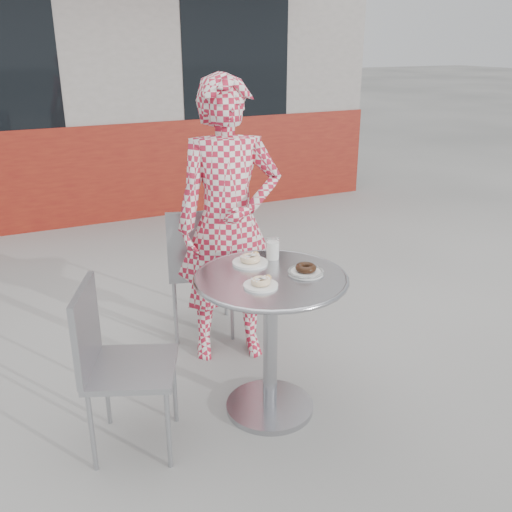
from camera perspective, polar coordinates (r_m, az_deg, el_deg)
name	(u,v)px	position (r m, az deg, el deg)	size (l,w,h in m)	color
ground	(268,409)	(3.06, 1.25, -15.08)	(60.00, 60.00, 0.00)	#A7A49F
storefront	(72,65)	(7.86, -17.95, 17.73)	(6.02, 4.55, 3.00)	gray
bistro_table	(271,311)	(2.77, 1.47, -5.51)	(0.74, 0.74, 0.75)	#B9B9BE
chair_far	(202,293)	(3.70, -5.44, -3.68)	(0.51, 0.51, 0.86)	#9B9DA2
chair_left	(132,399)	(2.76, -12.29, -13.80)	(0.51, 0.50, 0.81)	#9B9DA2
seated_person	(229,224)	(3.23, -2.75, 3.24)	(0.60, 0.39, 1.64)	#AC1A32
plate_far	(250,260)	(2.84, -0.55, -0.41)	(0.18, 0.18, 0.05)	white
plate_near	(261,283)	(2.59, 0.51, -2.70)	(0.16, 0.16, 0.04)	white
plate_checker	(306,270)	(2.74, 5.00, -1.45)	(0.18, 0.18, 0.05)	white
milk_cup	(273,249)	(2.89, 1.68, 0.67)	(0.07, 0.07, 0.11)	white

